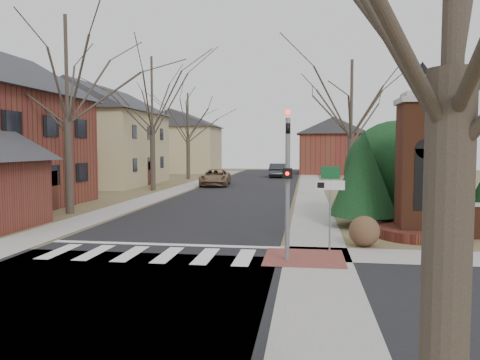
% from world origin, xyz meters
% --- Properties ---
extents(ground, '(120.00, 120.00, 0.00)m').
position_xyz_m(ground, '(0.00, 0.00, 0.00)').
color(ground, brown).
rests_on(ground, ground).
extents(main_street, '(8.00, 70.00, 0.01)m').
position_xyz_m(main_street, '(0.00, 22.00, 0.01)').
color(main_street, black).
rests_on(main_street, ground).
extents(cross_street, '(120.00, 8.00, 0.01)m').
position_xyz_m(cross_street, '(0.00, -3.00, 0.01)').
color(cross_street, black).
rests_on(cross_street, ground).
extents(crosswalk_zone, '(8.00, 2.20, 0.02)m').
position_xyz_m(crosswalk_zone, '(0.00, 0.80, 0.01)').
color(crosswalk_zone, silver).
rests_on(crosswalk_zone, ground).
extents(stop_bar, '(8.00, 0.35, 0.02)m').
position_xyz_m(stop_bar, '(0.00, 2.30, 0.01)').
color(stop_bar, silver).
rests_on(stop_bar, ground).
extents(sidewalk_right_main, '(2.00, 60.00, 0.02)m').
position_xyz_m(sidewalk_right_main, '(5.20, 22.00, 0.01)').
color(sidewalk_right_main, gray).
rests_on(sidewalk_right_main, ground).
extents(sidewalk_left, '(2.00, 60.00, 0.02)m').
position_xyz_m(sidewalk_left, '(-5.20, 22.00, 0.01)').
color(sidewalk_left, gray).
rests_on(sidewalk_left, ground).
extents(curb_apron, '(2.40, 2.40, 0.02)m').
position_xyz_m(curb_apron, '(4.80, 1.00, 0.01)').
color(curb_apron, brown).
rests_on(curb_apron, ground).
extents(traffic_signal_pole, '(0.28, 0.41, 4.50)m').
position_xyz_m(traffic_signal_pole, '(4.30, 0.57, 2.59)').
color(traffic_signal_pole, slate).
rests_on(traffic_signal_pole, ground).
extents(sign_post, '(0.90, 0.07, 2.75)m').
position_xyz_m(sign_post, '(5.59, 1.99, 1.95)').
color(sign_post, slate).
rests_on(sign_post, ground).
extents(brick_gate_monument, '(3.20, 3.20, 6.47)m').
position_xyz_m(brick_gate_monument, '(9.00, 4.99, 2.17)').
color(brick_gate_monument, '#562B19').
rests_on(brick_gate_monument, ground).
extents(house_stucco_left, '(9.80, 12.80, 9.28)m').
position_xyz_m(house_stucco_left, '(-13.50, 27.00, 4.59)').
color(house_stucco_left, tan).
rests_on(house_stucco_left, ground).
extents(house_distant_left, '(10.80, 8.80, 8.53)m').
position_xyz_m(house_distant_left, '(-12.01, 48.00, 4.25)').
color(house_distant_left, tan).
rests_on(house_distant_left, ground).
extents(house_distant_right, '(8.80, 8.80, 7.30)m').
position_xyz_m(house_distant_right, '(7.99, 47.99, 3.65)').
color(house_distant_right, maroon).
rests_on(house_distant_right, ground).
extents(evergreen_near, '(2.80, 2.80, 4.10)m').
position_xyz_m(evergreen_near, '(7.20, 7.00, 2.30)').
color(evergreen_near, '#473D33').
rests_on(evergreen_near, ground).
extents(evergreen_mid, '(3.40, 3.40, 4.70)m').
position_xyz_m(evergreen_mid, '(10.50, 8.20, 2.60)').
color(evergreen_mid, '#473D33').
rests_on(evergreen_mid, ground).
extents(evergreen_mass, '(4.80, 4.80, 4.80)m').
position_xyz_m(evergreen_mass, '(9.00, 9.50, 2.40)').
color(evergreen_mass, black).
rests_on(evergreen_mass, ground).
extents(bare_tree_0, '(8.05, 8.05, 11.15)m').
position_xyz_m(bare_tree_0, '(-7.00, 9.00, 7.70)').
color(bare_tree_0, '#473D33').
rests_on(bare_tree_0, ground).
extents(bare_tree_1, '(8.40, 8.40, 11.64)m').
position_xyz_m(bare_tree_1, '(-7.00, 22.00, 8.03)').
color(bare_tree_1, '#473D33').
rests_on(bare_tree_1, ground).
extents(bare_tree_2, '(7.35, 7.35, 10.19)m').
position_xyz_m(bare_tree_2, '(-7.50, 35.00, 7.03)').
color(bare_tree_2, '#473D33').
rests_on(bare_tree_2, ground).
extents(bare_tree_3, '(7.00, 7.00, 9.70)m').
position_xyz_m(bare_tree_3, '(7.50, 16.00, 6.69)').
color(bare_tree_3, '#473D33').
rests_on(bare_tree_3, ground).
extents(pickup_truck, '(2.82, 5.38, 1.45)m').
position_xyz_m(pickup_truck, '(-3.01, 26.89, 0.72)').
color(pickup_truck, brown).
rests_on(pickup_truck, ground).
extents(distant_car, '(1.69, 4.75, 1.56)m').
position_xyz_m(distant_car, '(1.69, 39.33, 0.78)').
color(distant_car, '#2D3134').
rests_on(distant_car, ground).
extents(dry_shrub_left, '(1.04, 1.04, 1.04)m').
position_xyz_m(dry_shrub_left, '(6.80, 3.00, 0.52)').
color(dry_shrub_left, brown).
rests_on(dry_shrub_left, ground).
extents(dry_shrub_right, '(0.86, 0.86, 0.86)m').
position_xyz_m(dry_shrub_right, '(9.30, 4.60, 0.43)').
color(dry_shrub_right, brown).
rests_on(dry_shrub_right, ground).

